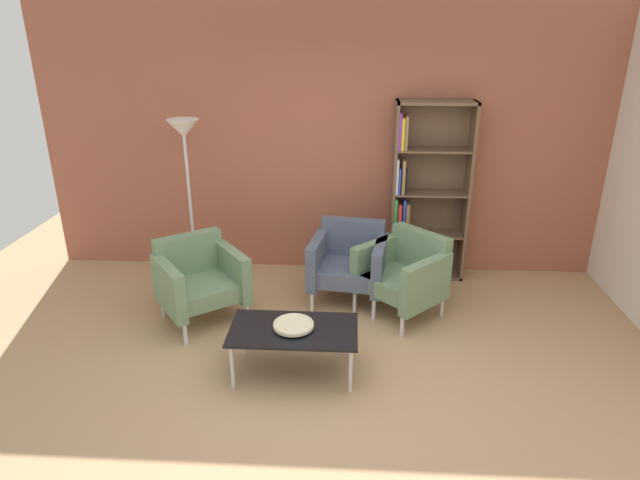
# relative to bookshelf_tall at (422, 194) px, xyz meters

# --- Properties ---
(ground_plane) EXTENTS (8.32, 8.32, 0.00)m
(ground_plane) POSITION_rel_bookshelf_tall_xyz_m (-0.88, -2.25, -0.93)
(ground_plane) COLOR tan
(brick_back_panel) EXTENTS (6.40, 0.12, 2.90)m
(brick_back_panel) POSITION_rel_bookshelf_tall_xyz_m (-0.88, 0.21, 0.52)
(brick_back_panel) COLOR #9E5642
(brick_back_panel) RESTS_ON ground_plane
(bookshelf_tall) EXTENTS (0.80, 0.30, 1.90)m
(bookshelf_tall) POSITION_rel_bookshelf_tall_xyz_m (0.00, 0.00, 0.00)
(bookshelf_tall) COLOR brown
(bookshelf_tall) RESTS_ON ground_plane
(coffee_table_low) EXTENTS (1.00, 0.56, 0.40)m
(coffee_table_low) POSITION_rel_bookshelf_tall_xyz_m (-1.18, -1.91, -0.56)
(coffee_table_low) COLOR black
(coffee_table_low) RESTS_ON ground_plane
(decorative_bowl) EXTENTS (0.32, 0.32, 0.05)m
(decorative_bowl) POSITION_rel_bookshelf_tall_xyz_m (-1.18, -1.91, -0.49)
(decorative_bowl) COLOR beige
(decorative_bowl) RESTS_ON coffee_table_low
(armchair_by_bookshelf) EXTENTS (0.81, 0.76, 0.78)m
(armchair_by_bookshelf) POSITION_rel_bookshelf_tall_xyz_m (-0.76, -0.63, -0.51)
(armchair_by_bookshelf) COLOR #4C566B
(armchair_by_bookshelf) RESTS_ON ground_plane
(armchair_spare_guest) EXTENTS (0.95, 0.94, 0.78)m
(armchair_spare_guest) POSITION_rel_bookshelf_tall_xyz_m (-2.14, -1.11, -0.51)
(armchair_spare_guest) COLOR slate
(armchair_spare_guest) RESTS_ON ground_plane
(armchair_near_window) EXTENTS (0.95, 0.95, 0.78)m
(armchair_near_window) POSITION_rel_bookshelf_tall_xyz_m (-0.23, -0.87, -0.51)
(armchair_near_window) COLOR slate
(armchair_near_window) RESTS_ON ground_plane
(floor_lamp_torchiere) EXTENTS (0.32, 0.32, 1.74)m
(floor_lamp_torchiere) POSITION_rel_bookshelf_tall_xyz_m (-2.41, -0.30, 0.52)
(floor_lamp_torchiere) COLOR silver
(floor_lamp_torchiere) RESTS_ON ground_plane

